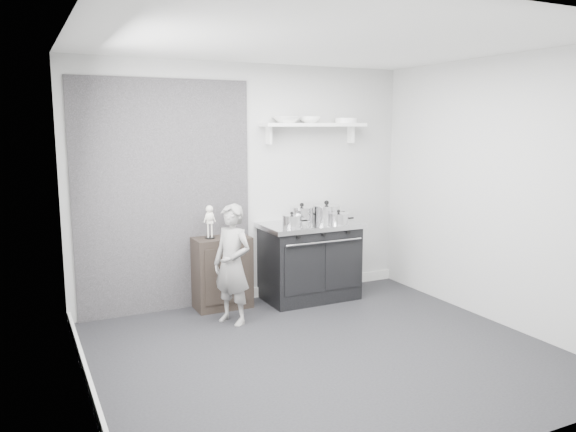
{
  "coord_description": "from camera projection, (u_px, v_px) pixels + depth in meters",
  "views": [
    {
      "loc": [
        -2.39,
        -4.14,
        2.02
      ],
      "look_at": [
        0.11,
        0.95,
        1.1
      ],
      "focal_mm": 35.0,
      "sensor_mm": 36.0,
      "label": 1
    }
  ],
  "objects": [
    {
      "name": "ground",
      "position": [
        324.0,
        353.0,
        5.03
      ],
      "size": [
        4.0,
        4.0,
        0.0
      ],
      "primitive_type": "plane",
      "color": "black",
      "rests_on": "ground"
    },
    {
      "name": "room_shell",
      "position": [
        309.0,
        169.0,
        4.86
      ],
      "size": [
        4.02,
        3.62,
        2.71
      ],
      "color": "#ADADAB",
      "rests_on": "ground"
    },
    {
      "name": "wall_shelf",
      "position": [
        314.0,
        126.0,
        6.54
      ],
      "size": [
        1.3,
        0.26,
        0.24
      ],
      "color": "white",
      "rests_on": "room_shell"
    },
    {
      "name": "stove",
      "position": [
        310.0,
        261.0,
        6.54
      ],
      "size": [
        1.12,
        0.7,
        0.9
      ],
      "color": "black",
      "rests_on": "ground"
    },
    {
      "name": "side_cabinet",
      "position": [
        222.0,
        273.0,
        6.22
      ],
      "size": [
        0.61,
        0.36,
        0.8
      ],
      "primitive_type": "cube",
      "color": "black",
      "rests_on": "ground"
    },
    {
      "name": "child",
      "position": [
        232.0,
        264.0,
        5.7
      ],
      "size": [
        0.48,
        0.54,
        1.24
      ],
      "primitive_type": "imported",
      "rotation": [
        0.0,
        0.0,
        -1.06
      ],
      "color": "gray",
      "rests_on": "ground"
    },
    {
      "name": "pot_front_left",
      "position": [
        292.0,
        221.0,
        6.22
      ],
      "size": [
        0.31,
        0.22,
        0.17
      ],
      "color": "silver",
      "rests_on": "stove"
    },
    {
      "name": "pot_back_left",
      "position": [
        302.0,
        214.0,
        6.55
      ],
      "size": [
        0.36,
        0.27,
        0.22
      ],
      "color": "silver",
      "rests_on": "stove"
    },
    {
      "name": "pot_back_right",
      "position": [
        326.0,
        213.0,
        6.64
      ],
      "size": [
        0.41,
        0.32,
        0.24
      ],
      "color": "silver",
      "rests_on": "stove"
    },
    {
      "name": "pot_front_right",
      "position": [
        338.0,
        218.0,
        6.4
      ],
      "size": [
        0.32,
        0.23,
        0.17
      ],
      "color": "silver",
      "rests_on": "stove"
    },
    {
      "name": "skeleton_full",
      "position": [
        210.0,
        219.0,
        6.07
      ],
      "size": [
        0.12,
        0.08,
        0.42
      ],
      "primitive_type": null,
      "color": "silver",
      "rests_on": "side_cabinet"
    },
    {
      "name": "skeleton_torso",
      "position": [
        234.0,
        218.0,
        6.19
      ],
      "size": [
        0.11,
        0.07,
        0.4
      ],
      "primitive_type": null,
      "color": "silver",
      "rests_on": "side_cabinet"
    },
    {
      "name": "bowl_large",
      "position": [
        286.0,
        120.0,
        6.36
      ],
      "size": [
        0.29,
        0.29,
        0.07
      ],
      "primitive_type": "imported",
      "color": "white",
      "rests_on": "wall_shelf"
    },
    {
      "name": "bowl_small",
      "position": [
        310.0,
        120.0,
        6.5
      ],
      "size": [
        0.24,
        0.24,
        0.07
      ],
      "primitive_type": "imported",
      "color": "white",
      "rests_on": "wall_shelf"
    },
    {
      "name": "plate_stack",
      "position": [
        346.0,
        121.0,
        6.71
      ],
      "size": [
        0.27,
        0.27,
        0.06
      ],
      "primitive_type": "cylinder",
      "color": "white",
      "rests_on": "wall_shelf"
    }
  ]
}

